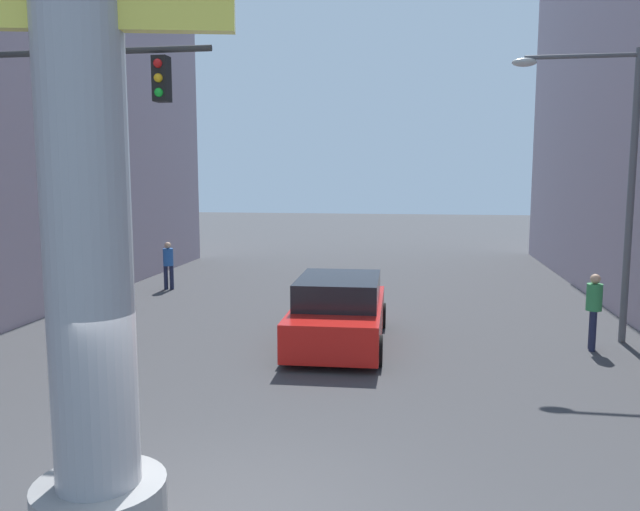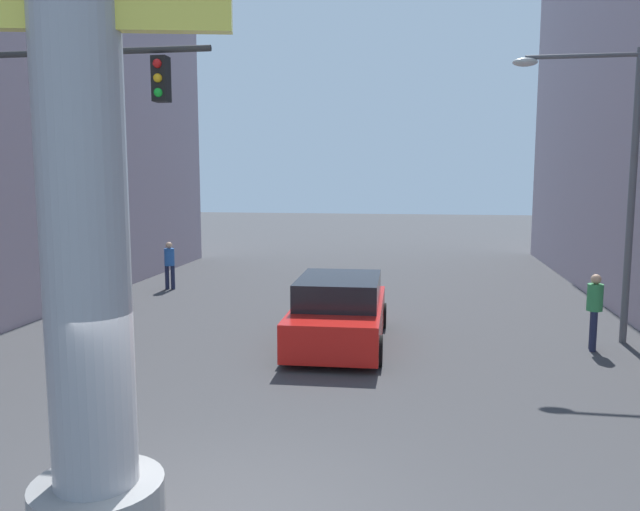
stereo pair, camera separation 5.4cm
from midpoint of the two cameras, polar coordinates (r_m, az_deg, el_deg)
name	(u,v)px [view 1 (the left image)]	position (r m, az deg, el deg)	size (l,w,h in m)	color
ground_plane	(342,320)	(16.93, 1.93, -5.89)	(93.50, 93.50, 0.00)	#424244
neon_sign_pole	(81,95)	(6.61, -21.21, 13.51)	(2.92, 1.37, 10.61)	#9E9EA3
street_lamp	(611,165)	(15.72, 24.95, 7.52)	(2.81, 0.28, 6.67)	#59595E
car_lead	(339,312)	(14.44, 1.61, -5.20)	(2.22, 4.69, 1.56)	black
pedestrian_mid_right	(594,306)	(15.10, 23.66, -4.23)	(0.39, 0.39, 1.72)	#1E233F
pedestrian_far_left	(168,262)	(21.82, -13.77, -0.57)	(0.37, 0.37, 1.63)	#1E233F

